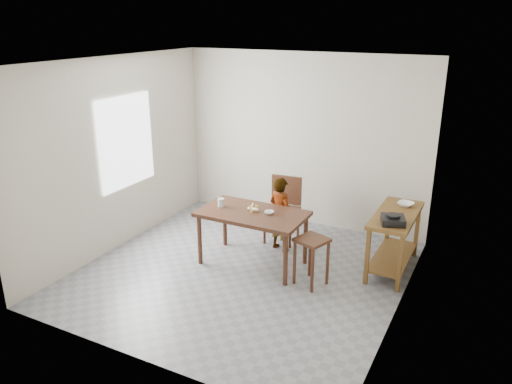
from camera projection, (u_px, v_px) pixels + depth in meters
The scene contains 17 objects.
floor at pixel (242, 274), 6.57m from camera, with size 4.00×4.00×0.04m, color slate.
ceiling at pixel (240, 60), 5.66m from camera, with size 4.00×4.00×0.04m, color white.
wall_back at pixel (303, 140), 7.81m from camera, with size 4.00×0.04×2.70m, color beige.
wall_front at pixel (131, 236), 4.42m from camera, with size 4.00×0.04×2.70m, color beige.
wall_left at pixel (115, 155), 6.99m from camera, with size 0.04×4.00×2.70m, color beige.
wall_right at pixel (409, 201), 5.24m from camera, with size 0.04×4.00×2.70m, color beige.
window_pane at pixel (126, 142), 7.08m from camera, with size 0.02×1.10×1.30m, color white.
dining_table at pixel (253, 238), 6.69m from camera, with size 1.40×0.80×0.75m, color #3F2215, non-canonical shape.
prep_counter at pixel (394, 242), 6.53m from camera, with size 0.50×1.20×0.80m, color brown, non-canonical shape.
child at pixel (281, 214), 7.05m from camera, with size 0.40×0.26×1.08m, color white.
dining_chair at pixel (282, 211), 7.36m from camera, with size 0.46×0.46×0.95m, color #3F2215, non-canonical shape.
stool at pixel (311, 261), 6.19m from camera, with size 0.35×0.35×0.62m, color #3F2215, non-canonical shape.
glass_tumbler at pixel (221, 202), 6.75m from camera, with size 0.09×0.09×0.11m, color silver.
small_bowl at pixel (269, 212), 6.50m from camera, with size 0.12×0.12×0.04m, color white.
banana at pixel (253, 209), 6.59m from camera, with size 0.18×0.13×0.06m, color gold, non-canonical shape.
serving_bowl at pixel (406, 204), 6.63m from camera, with size 0.21×0.21×0.05m, color white.
gas_burner at pixel (393, 220), 6.06m from camera, with size 0.28×0.28×0.09m, color black.
Camera 1 is at (2.83, -5.10, 3.19)m, focal length 35.00 mm.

